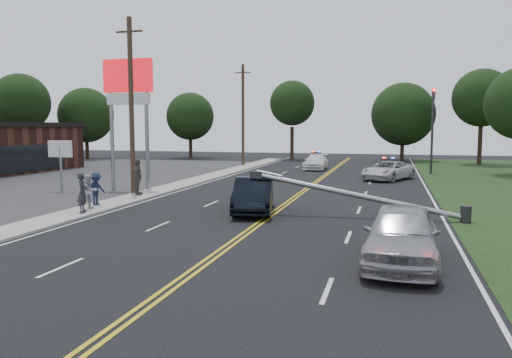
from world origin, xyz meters
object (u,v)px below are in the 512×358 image
(small_sign, at_px, (60,153))
(emergency_b, at_px, (316,162))
(utility_pole_mid, at_px, (131,106))
(traffic_signal, at_px, (433,123))
(utility_pole_far, at_px, (243,115))
(pylon_sign, at_px, (128,92))
(waiting_sedan, at_px, (402,235))
(fallen_streetlight, at_px, (368,197))
(bystander_b, at_px, (90,192))
(bystander_d, at_px, (138,177))
(bystander_a, at_px, (82,192))
(emergency_a, at_px, (388,171))
(crashed_sedan, at_px, (254,195))
(bystander_c, at_px, (96,189))

(small_sign, xyz_separation_m, emergency_b, (12.43, 19.82, -1.65))
(small_sign, relative_size, utility_pole_mid, 0.31)
(emergency_b, bearing_deg, traffic_signal, -11.24)
(utility_pole_far, bearing_deg, pylon_sign, -93.72)
(traffic_signal, relative_size, waiting_sedan, 1.41)
(fallen_streetlight, relative_size, utility_pole_mid, 0.94)
(waiting_sedan, bearing_deg, utility_pole_mid, 145.93)
(bystander_b, bearing_deg, fallen_streetlight, -59.20)
(utility_pole_far, xyz_separation_m, waiting_sedan, (14.65, -33.11, -4.23))
(waiting_sedan, distance_m, bystander_d, 17.45)
(small_sign, bearing_deg, bystander_a, -47.77)
(emergency_a, relative_size, emergency_b, 1.06)
(emergency_b, distance_m, bystander_d, 21.66)
(traffic_signal, relative_size, emergency_b, 1.49)
(crashed_sedan, distance_m, waiting_sedan, 9.64)
(bystander_b, distance_m, bystander_d, 4.93)
(emergency_b, height_order, bystander_c, bystander_c)
(traffic_signal, height_order, bystander_d, traffic_signal)
(utility_pole_far, distance_m, bystander_b, 27.92)
(bystander_b, bearing_deg, small_sign, 68.82)
(bystander_c, bearing_deg, pylon_sign, 28.46)
(emergency_a, bearing_deg, bystander_c, -103.36)
(bystander_a, bearing_deg, traffic_signal, -52.83)
(pylon_sign, relative_size, emergency_b, 1.69)
(pylon_sign, relative_size, small_sign, 2.58)
(traffic_signal, xyz_separation_m, emergency_b, (-9.87, 1.82, -3.52))
(bystander_b, bearing_deg, traffic_signal, -11.67)
(crashed_sedan, xyz_separation_m, bystander_d, (-7.61, 3.20, 0.33))
(utility_pole_far, height_order, bystander_b, utility_pole_far)
(emergency_b, bearing_deg, waiting_sedan, -77.99)
(utility_pole_far, bearing_deg, emergency_b, -15.97)
(waiting_sedan, relative_size, emergency_a, 1.00)
(pylon_sign, height_order, emergency_b, pylon_sign)
(small_sign, distance_m, utility_pole_far, 22.68)
(pylon_sign, bearing_deg, crashed_sedan, -31.57)
(utility_pole_far, relative_size, bystander_b, 6.24)
(utility_pole_far, relative_size, crashed_sedan, 2.08)
(bystander_d, bearing_deg, emergency_a, -56.78)
(pylon_sign, relative_size, utility_pole_far, 0.80)
(emergency_b, bearing_deg, bystander_d, -109.57)
(fallen_streetlight, height_order, bystander_a, fallen_streetlight)
(fallen_streetlight, bearing_deg, emergency_a, 87.48)
(utility_pole_far, height_order, emergency_a, utility_pole_far)
(fallen_streetlight, relative_size, emergency_a, 1.87)
(crashed_sedan, relative_size, bystander_b, 3.00)
(emergency_b, bearing_deg, bystander_b, -105.70)
(utility_pole_mid, xyz_separation_m, emergency_a, (14.10, 12.18, -4.39))
(fallen_streetlight, xyz_separation_m, waiting_sedan, (1.26, -7.11, -0.06))
(utility_pole_mid, xyz_separation_m, waiting_sedan, (14.65, -11.11, -4.23))
(waiting_sedan, distance_m, bystander_b, 14.85)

